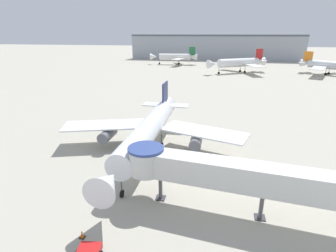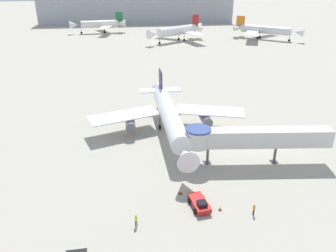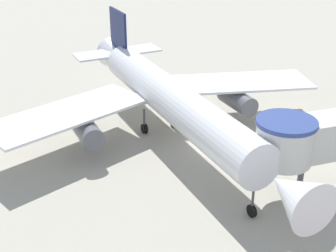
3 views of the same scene
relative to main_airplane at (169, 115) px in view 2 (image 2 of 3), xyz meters
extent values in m
plane|color=#A8A393|center=(2.73, -2.67, -3.94)|extent=(800.00, 800.00, 0.00)
cylinder|color=silver|center=(0.01, -0.85, 0.13)|extent=(3.76, 24.74, 3.37)
cone|color=silver|center=(0.26, -16.40, 0.13)|extent=(3.43, 3.76, 3.37)
cone|color=silver|center=(-0.20, 12.67, 0.13)|extent=(3.45, 5.11, 3.37)
cube|color=silver|center=(-8.57, 1.85, -0.46)|extent=(14.70, 9.51, 0.22)
cube|color=silver|center=(8.51, 2.13, -0.46)|extent=(14.67, 9.14, 0.22)
cube|color=#141E4C|center=(-0.20, 12.42, 3.16)|extent=(0.31, 4.35, 4.38)
cube|color=silver|center=(-0.21, 12.92, 0.72)|extent=(9.37, 3.19, 0.18)
cylinder|color=#565960|center=(-7.45, 0.46, -1.64)|extent=(1.92, 4.38, 1.85)
cylinder|color=#565960|center=(7.43, 0.69, -1.64)|extent=(1.92, 4.38, 1.85)
cylinder|color=#4C4C51|center=(0.20, -12.69, -2.52)|extent=(0.18, 0.18, 1.94)
cylinder|color=black|center=(0.20, -12.69, -3.49)|extent=(0.27, 0.90, 0.90)
cylinder|color=#4C4C51|center=(-1.55, 2.21, -2.52)|extent=(0.22, 0.22, 1.94)
cylinder|color=black|center=(-1.55, 2.21, -3.49)|extent=(0.41, 0.91, 0.90)
cylinder|color=#4C4C51|center=(1.48, 2.26, -2.52)|extent=(0.22, 0.22, 1.94)
cylinder|color=black|center=(1.48, 2.26, -3.49)|extent=(0.41, 0.91, 0.90)
cube|color=silver|center=(13.66, -12.95, 0.67)|extent=(21.51, 4.84, 2.80)
cylinder|color=silver|center=(3.04, -11.82, 0.67)|extent=(3.90, 3.90, 2.80)
cylinder|color=navy|center=(3.04, -11.82, 2.22)|extent=(4.10, 4.10, 0.30)
cylinder|color=#56565B|center=(4.74, -12.00, -2.34)|extent=(0.44, 0.44, 3.21)
cube|color=#333338|center=(4.74, -12.00, -3.88)|extent=(1.10, 1.10, 0.12)
cylinder|color=#56565B|center=(15.79, -13.17, -2.34)|extent=(0.44, 0.44, 3.21)
cube|color=#333338|center=(15.79, -13.17, -3.88)|extent=(1.10, 1.10, 0.12)
cube|color=red|center=(0.95, -22.92, -3.27)|extent=(2.49, 4.36, 0.59)
cube|color=black|center=(1.09, -23.84, -2.71)|extent=(1.30, 1.31, 0.53)
cylinder|color=black|center=(0.16, -24.19, -3.56)|extent=(0.41, 0.80, 0.76)
cylinder|color=black|center=(2.07, -23.90, -3.56)|extent=(0.41, 0.80, 0.76)
cylinder|color=black|center=(-0.18, -21.94, -3.56)|extent=(0.41, 0.80, 0.76)
cylinder|color=black|center=(1.74, -21.65, -3.56)|extent=(0.41, 0.80, 0.76)
cube|color=black|center=(-1.05, -19.71, -3.92)|extent=(0.51, 0.51, 0.04)
cone|color=orange|center=(-1.05, -19.71, -3.51)|extent=(0.35, 0.35, 0.79)
cylinder|color=white|center=(-1.05, -19.71, -3.41)|extent=(0.19, 0.19, 0.09)
cube|color=black|center=(3.54, -23.94, -3.92)|extent=(0.38, 0.38, 0.04)
cone|color=orange|center=(3.54, -23.94, -3.61)|extent=(0.26, 0.26, 0.59)
cylinder|color=white|center=(3.54, -23.94, -3.54)|extent=(0.14, 0.14, 0.07)
cube|color=black|center=(12.36, -1.34, -3.92)|extent=(0.48, 0.48, 0.04)
cone|color=orange|center=(12.36, -1.34, -3.53)|extent=(0.33, 0.33, 0.74)
cylinder|color=white|center=(12.36, -1.34, -3.44)|extent=(0.18, 0.18, 0.09)
cylinder|color=#1E2338|center=(7.52, -25.33, -3.55)|extent=(0.12, 0.12, 0.79)
cylinder|color=#1E2338|center=(7.55, -25.49, -3.55)|extent=(0.12, 0.12, 0.79)
cube|color=orange|center=(7.53, -25.41, -2.84)|extent=(0.23, 0.34, 0.63)
sphere|color=tan|center=(7.53, -25.41, -2.42)|extent=(0.21, 0.21, 0.21)
cylinder|color=#1E2338|center=(-7.63, -25.52, -3.53)|extent=(0.12, 0.12, 0.83)
cylinder|color=#1E2338|center=(-7.46, -25.54, -3.53)|extent=(0.12, 0.12, 0.83)
cube|color=#D1E019|center=(-7.54, -25.53, -2.79)|extent=(0.34, 0.22, 0.66)
sphere|color=tan|center=(-7.54, -25.53, -2.35)|extent=(0.22, 0.22, 0.22)
cylinder|color=white|center=(17.41, 98.66, 1.01)|extent=(20.65, 16.10, 4.09)
cone|color=white|center=(5.06, 90.07, 1.01)|extent=(6.03, 5.93, 4.09)
cone|color=white|center=(27.74, 105.85, 1.01)|extent=(7.38, 6.87, 4.09)
cube|color=white|center=(14.66, 107.39, 0.29)|extent=(13.85, 12.29, 0.22)
cube|color=white|center=(24.64, 93.05, 0.29)|extent=(8.92, 14.33, 0.22)
cube|color=#B21E1E|center=(27.49, 105.67, 4.69)|extent=(3.65, 2.64, 5.32)
cube|color=white|center=(27.99, 106.02, 1.72)|extent=(7.66, 9.18, 0.18)
cylinder|color=#4C4C51|center=(8.28, 92.31, -2.22)|extent=(0.18, 0.18, 2.35)
cylinder|color=black|center=(8.28, 92.31, -3.39)|extent=(1.05, 0.84, 1.10)
cylinder|color=#4C4C51|center=(18.65, 101.76, -2.22)|extent=(0.22, 0.22, 2.35)
cylinder|color=black|center=(18.65, 101.76, -3.39)|extent=(1.13, 0.96, 1.10)
cylinder|color=#4C4C51|center=(20.75, 98.74, -2.22)|extent=(0.22, 0.22, 2.35)
cylinder|color=black|center=(20.75, 98.74, -3.39)|extent=(1.13, 0.96, 1.10)
cylinder|color=silver|center=(60.82, 98.59, 0.57)|extent=(20.87, 18.38, 3.69)
cone|color=silver|center=(72.76, 88.56, 0.57)|extent=(5.48, 5.44, 3.69)
cone|color=silver|center=(50.58, 107.20, 0.57)|extent=(6.61, 6.39, 3.69)
cube|color=silver|center=(52.05, 93.13, -0.07)|extent=(11.00, 16.82, 0.22)
cube|color=silver|center=(64.70, 108.17, -0.07)|extent=(16.40, 13.03, 0.22)
cube|color=orange|center=(50.80, 107.03, 3.89)|extent=(3.51, 3.01, 4.80)
cube|color=silver|center=(50.37, 107.38, 1.22)|extent=(9.34, 10.28, 0.18)
cylinder|color=#4C4C51|center=(69.81, 91.03, -2.33)|extent=(0.18, 0.18, 2.12)
cylinder|color=black|center=(69.81, 91.03, -3.39)|extent=(1.01, 0.91, 1.10)
cylinder|color=#4C4C51|center=(57.44, 99.27, -2.33)|extent=(0.22, 0.22, 2.12)
cylinder|color=black|center=(57.44, 99.27, -3.39)|extent=(1.10, 1.01, 1.10)
cylinder|color=#4C4C51|center=(59.58, 101.81, -2.33)|extent=(0.22, 0.22, 2.12)
cylinder|color=black|center=(59.58, 101.81, -3.39)|extent=(1.10, 1.01, 1.10)
cylinder|color=white|center=(-20.23, 128.85, 0.77)|extent=(19.77, 6.08, 3.88)
cone|color=white|center=(-33.55, 127.32, 0.77)|extent=(4.68, 4.34, 3.88)
cone|color=white|center=(-9.22, 130.12, 0.77)|extent=(6.22, 4.52, 3.88)
cube|color=white|center=(-18.72, 136.99, 0.10)|extent=(9.26, 12.82, 0.22)
cube|color=white|center=(-16.91, 121.28, 0.10)|extent=(7.00, 12.64, 0.22)
cube|color=#1E6638|center=(-9.50, 130.09, 4.27)|extent=(3.84, 0.68, 5.04)
cube|color=white|center=(-8.93, 130.15, 1.45)|extent=(3.60, 8.37, 0.18)
cylinder|color=#4C4C51|center=(-29.98, 127.73, -2.28)|extent=(0.18, 0.18, 2.23)
cylinder|color=black|center=(-29.98, 127.73, -3.39)|extent=(1.12, 0.38, 1.10)
cylinder|color=#4C4C51|center=(-18.01, 130.87, -2.28)|extent=(0.22, 0.22, 2.23)
cylinder|color=black|center=(-18.01, 130.87, -3.39)|extent=(1.14, 0.52, 1.10)
cylinder|color=#4C4C51|center=(-17.61, 127.40, -2.28)|extent=(0.22, 0.22, 2.23)
cylinder|color=black|center=(-17.61, 127.40, -3.39)|extent=(1.14, 0.52, 1.10)
cube|color=#999EA8|center=(2.34, 172.33, 4.40)|extent=(123.32, 24.28, 16.68)
camera|label=1|loc=(11.11, -37.50, 14.36)|focal=28.00mm
camera|label=2|loc=(-7.85, -57.32, 24.10)|focal=35.00mm
camera|label=3|loc=(-15.93, -33.96, 15.42)|focal=50.00mm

